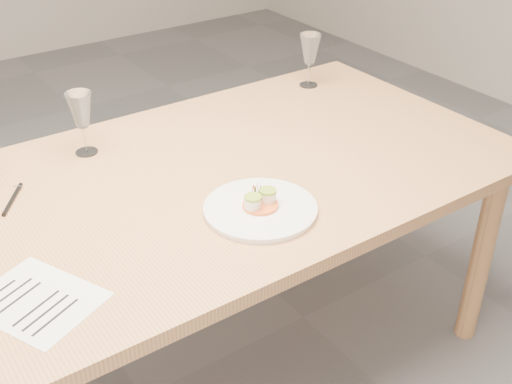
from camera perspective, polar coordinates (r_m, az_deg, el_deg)
dining_table at (r=1.78m, az=-11.98°, el=-2.85°), size 2.40×1.00×0.75m
dinner_plate at (r=1.66m, az=0.41°, el=-1.41°), size 0.30×0.30×0.08m
recipe_sheet at (r=1.47m, az=-18.92°, el=-9.11°), size 0.29×0.32×0.00m
ballpoint_pen at (r=1.83m, az=-20.83°, el=-0.58°), size 0.09×0.14×0.01m
wine_glass_2 at (r=1.96m, az=-15.33°, el=6.92°), size 0.08×0.08×0.19m
wine_glass_3 at (r=2.40m, az=4.82°, el=12.46°), size 0.08×0.08×0.20m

